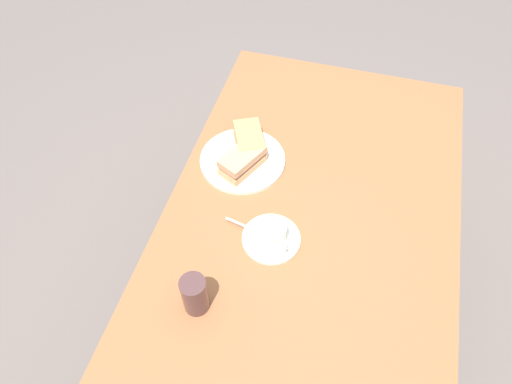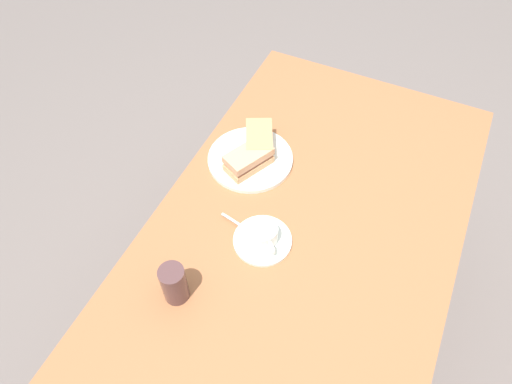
# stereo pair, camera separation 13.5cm
# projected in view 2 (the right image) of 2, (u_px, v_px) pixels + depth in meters

# --- Properties ---
(ground_plane) EXTENTS (6.00, 6.00, 0.00)m
(ground_plane) POSITION_uv_depth(u_px,v_px,m) (292.00, 323.00, 1.92)
(ground_plane) COLOR slate
(dining_table) EXTENTS (1.36, 0.82, 0.74)m
(dining_table) POSITION_uv_depth(u_px,v_px,m) (305.00, 238.00, 1.40)
(dining_table) COLOR #A1623B
(dining_table) RESTS_ON ground_plane
(sandwich_plate) EXTENTS (0.26, 0.26, 0.01)m
(sandwich_plate) POSITION_uv_depth(u_px,v_px,m) (250.00, 159.00, 1.46)
(sandwich_plate) COLOR white
(sandwich_plate) RESTS_ON dining_table
(sandwich_front) EXTENTS (0.16, 0.13, 0.06)m
(sandwich_front) POSITION_uv_depth(u_px,v_px,m) (248.00, 159.00, 1.41)
(sandwich_front) COLOR tan
(sandwich_front) RESTS_ON sandwich_plate
(sandwich_back) EXTENTS (0.16, 0.13, 0.06)m
(sandwich_back) POSITION_uv_depth(u_px,v_px,m) (259.00, 141.00, 1.46)
(sandwich_back) COLOR tan
(sandwich_back) RESTS_ON sandwich_plate
(coffee_saucer) EXTENTS (0.16, 0.16, 0.01)m
(coffee_saucer) POSITION_uv_depth(u_px,v_px,m) (262.00, 240.00, 1.29)
(coffee_saucer) COLOR white
(coffee_saucer) RESTS_ON dining_table
(coffee_cup) EXTENTS (0.09, 0.10, 0.06)m
(coffee_cup) POSITION_uv_depth(u_px,v_px,m) (263.00, 234.00, 1.26)
(coffee_cup) COLOR white
(coffee_cup) RESTS_ON coffee_saucer
(spoon) EXTENTS (0.03, 0.10, 0.01)m
(spoon) POSITION_uv_depth(u_px,v_px,m) (240.00, 225.00, 1.31)
(spoon) COLOR silver
(spoon) RESTS_ON coffee_saucer
(drinking_glass) EXTENTS (0.06, 0.06, 0.12)m
(drinking_glass) POSITION_uv_depth(u_px,v_px,m) (174.00, 284.00, 1.15)
(drinking_glass) COLOR #513434
(drinking_glass) RESTS_ON dining_table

